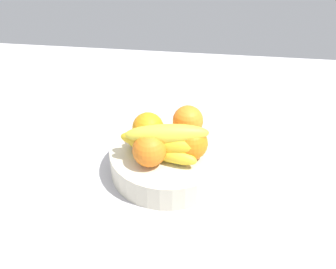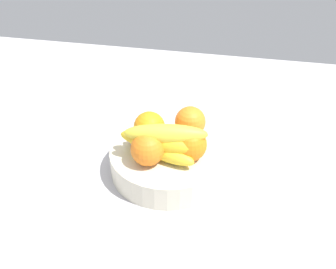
% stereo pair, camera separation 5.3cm
% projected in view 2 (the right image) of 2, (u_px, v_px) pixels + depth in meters
% --- Properties ---
extents(ground_plane, '(1.80, 1.40, 0.03)m').
position_uv_depth(ground_plane, '(175.00, 181.00, 0.82)').
color(ground_plane, '#B7B4B7').
extents(fruit_bowl, '(0.25, 0.25, 0.06)m').
position_uv_depth(fruit_bowl, '(168.00, 160.00, 0.82)').
color(fruit_bowl, beige).
rests_on(fruit_bowl, ground_plane).
extents(orange_front_left, '(0.07, 0.07, 0.07)m').
position_uv_depth(orange_front_left, '(190.00, 122.00, 0.83)').
color(orange_front_left, orange).
rests_on(orange_front_left, fruit_bowl).
extents(orange_front_right, '(0.07, 0.07, 0.07)m').
position_uv_depth(orange_front_right, '(149.00, 127.00, 0.81)').
color(orange_front_right, orange).
rests_on(orange_front_right, fruit_bowl).
extents(orange_center, '(0.07, 0.07, 0.07)m').
position_uv_depth(orange_center, '(148.00, 149.00, 0.75)').
color(orange_center, orange).
rests_on(orange_center, fruit_bowl).
extents(orange_back_left, '(0.07, 0.07, 0.07)m').
position_uv_depth(orange_back_left, '(190.00, 146.00, 0.75)').
color(orange_back_left, orange).
rests_on(orange_back_left, fruit_bowl).
extents(banana_bunch, '(0.19, 0.10, 0.08)m').
position_uv_depth(banana_bunch, '(161.00, 142.00, 0.75)').
color(banana_bunch, yellow).
rests_on(banana_bunch, fruit_bowl).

